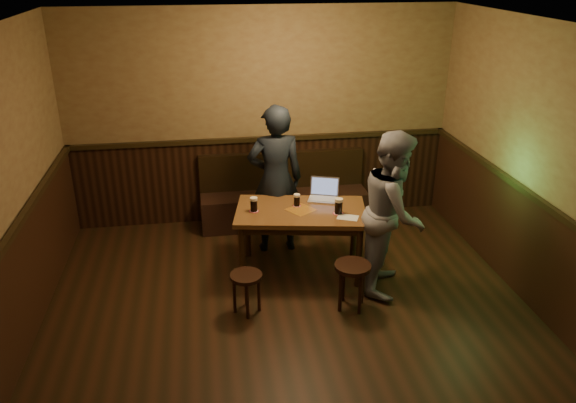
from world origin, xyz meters
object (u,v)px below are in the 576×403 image
(stool_right, at_px, (352,273))
(person_grey, at_px, (394,212))
(bench, at_px, (284,201))
(stool_left, at_px, (246,282))
(pint_left, at_px, (254,204))
(person_suit, at_px, (275,180))
(laptop, at_px, (324,193))
(pub_table, at_px, (301,218))
(pint_mid, at_px, (297,200))
(pint_right, at_px, (339,206))

(stool_right, relative_size, person_grey, 0.29)
(bench, height_order, stool_left, bench)
(bench, bearing_deg, pint_left, -112.53)
(person_suit, bearing_deg, laptop, 148.17)
(stool_right, bearing_deg, pub_table, 115.21)
(bench, xyz_separation_m, pint_left, (-0.51, -1.24, 0.53))
(person_suit, bearing_deg, person_grey, 135.46)
(stool_left, relative_size, pint_mid, 3.01)
(pint_left, distance_m, person_suit, 0.62)
(pub_table, distance_m, stool_left, 1.05)
(stool_right, xyz_separation_m, pint_right, (0.00, 0.66, 0.45))
(laptop, relative_size, person_grey, 0.23)
(pint_mid, height_order, person_grey, person_grey)
(pub_table, xyz_separation_m, person_grey, (0.90, -0.46, 0.21))
(stool_left, bearing_deg, pint_mid, 52.17)
(stool_left, distance_m, person_suit, 1.50)
(pint_left, xyz_separation_m, pint_mid, (0.49, 0.07, -0.01))
(bench, xyz_separation_m, laptop, (0.32, -1.01, 0.51))
(pub_table, bearing_deg, bench, 100.38)
(laptop, distance_m, person_grey, 0.94)
(pint_mid, distance_m, pint_right, 0.49)
(pub_table, bearing_deg, stool_left, -122.36)
(laptop, distance_m, person_suit, 0.61)
(pub_table, distance_m, pint_right, 0.46)
(pint_mid, relative_size, person_grey, 0.08)
(pint_left, relative_size, pint_mid, 1.13)
(pint_mid, xyz_separation_m, person_suit, (-0.18, 0.47, 0.07))
(pint_left, bearing_deg, stool_left, -102.00)
(bench, height_order, stool_right, bench)
(pub_table, height_order, person_suit, person_suit)
(bench, distance_m, pub_table, 1.33)
(stool_left, bearing_deg, stool_right, -4.43)
(stool_right, xyz_separation_m, pint_left, (-0.90, 0.86, 0.45))
(pint_right, xyz_separation_m, person_grey, (0.52, -0.29, 0.02))
(bench, bearing_deg, pint_mid, -91.26)
(bench, relative_size, pint_left, 13.38)
(pint_right, height_order, person_suit, person_suit)
(bench, relative_size, stool_right, 4.40)
(stool_left, bearing_deg, bench, 71.38)
(pint_left, relative_size, laptop, 0.41)
(stool_left, height_order, laptop, laptop)
(pub_table, relative_size, pint_right, 8.68)
(pint_mid, xyz_separation_m, person_grey, (0.93, -0.56, 0.04))
(pint_left, bearing_deg, laptop, 15.58)
(pint_right, bearing_deg, bench, 104.95)
(pint_right, bearing_deg, person_suit, 128.53)
(pint_left, bearing_deg, pint_mid, 7.65)
(bench, xyz_separation_m, person_suit, (-0.20, -0.71, 0.60))
(laptop, xyz_separation_m, person_grey, (0.59, -0.73, 0.05))
(pint_left, distance_m, pint_mid, 0.49)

